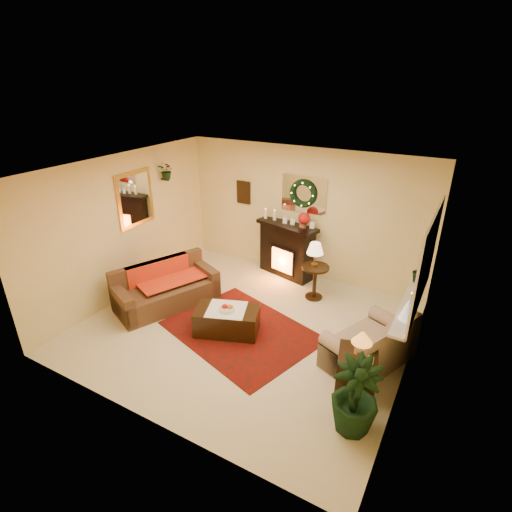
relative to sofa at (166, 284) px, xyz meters
The scene contains 31 objects.
floor 1.64m from the sofa, ahead, with size 5.00×5.00×0.00m, color beige.
ceiling 2.69m from the sofa, ahead, with size 5.00×5.00×0.00m, color white.
wall_back 2.96m from the sofa, 55.96° to the left, with size 5.00×5.00×0.00m, color #EFD88C.
wall_front 2.81m from the sofa, 53.78° to the right, with size 5.00×5.00×0.00m, color #EFD88C.
wall_left 1.27m from the sofa, behind, with size 4.50×4.50×0.00m, color #EFD88C.
wall_right 4.17m from the sofa, ahead, with size 4.50×4.50×0.00m, color #EFD88C.
area_rug 1.64m from the sofa, ahead, with size 2.29×1.72×0.01m, color maroon.
sofa is the anchor object (origin of this frame).
red_throw 0.17m from the sofa, 105.67° to the left, with size 0.72×1.17×0.02m, color red.
fireplace 2.52m from the sofa, 57.67° to the left, with size 1.14×0.36×1.05m, color black.
poinsettia 2.84m from the sofa, 50.86° to the left, with size 0.23×0.23×0.23m, color #A91613.
mantel_candle_a 2.41m from the sofa, 67.04° to the left, with size 0.06×0.06×0.19m, color beige.
mantel_candle_b 2.49m from the sofa, 62.55° to the left, with size 0.07×0.07×0.20m, color beige.
mantel_mirror 3.08m from the sofa, 55.73° to the left, with size 0.92×0.02×0.72m, color white.
wreath 3.06m from the sofa, 55.27° to the left, with size 0.55×0.55×0.11m, color #194719.
wall_art 2.59m from the sofa, 84.31° to the left, with size 0.32×0.03×0.48m, color #381E11.
gold_mirror 1.64m from the sofa, 156.50° to the left, with size 0.03×0.84×1.00m, color gold.
hanging_plant 2.06m from the sofa, 123.63° to the left, with size 0.33×0.28×0.36m, color #194719.
loveseat 3.57m from the sofa, ahead, with size 0.75×1.30×0.75m, color tan.
window_frame 4.27m from the sofa, ahead, with size 0.03×1.86×1.36m, color white.
window_glass 4.25m from the sofa, ahead, with size 0.02×1.70×1.22m, color black.
window_sill 4.04m from the sofa, ahead, with size 0.22×1.86×0.04m, color white.
mini_tree 4.03m from the sofa, ahead, with size 0.19×0.19×0.29m, color white.
sill_plant 4.22m from the sofa, 18.32° to the left, with size 0.27×0.22×0.49m, color #1F571E.
side_table_round 2.69m from the sofa, 34.60° to the left, with size 0.50×0.50×0.65m, color #3A2918.
lamp_cream 2.70m from the sofa, 34.99° to the left, with size 0.30×0.30×0.46m, color beige.
end_table_square 3.60m from the sofa, ahead, with size 0.49×0.49×0.60m, color black.
lamp_tiffany 3.64m from the sofa, ahead, with size 0.26×0.26×0.38m, color orange.
coffee_table 1.42m from the sofa, ahead, with size 1.00×0.55×0.42m, color #451E17.
fruit_bowl 1.43m from the sofa, ahead, with size 0.24×0.24×0.06m, color silver.
floor_palm 3.87m from the sofa, 16.09° to the right, with size 1.64×1.64×2.94m, color #21632D.
Camera 1 is at (2.84, -4.72, 3.84)m, focal length 28.00 mm.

